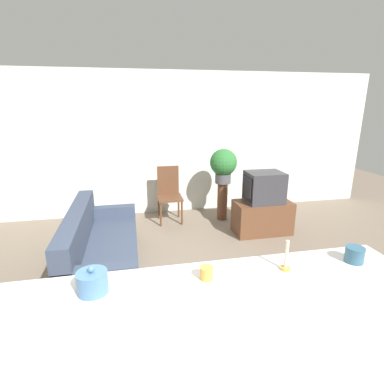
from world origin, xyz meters
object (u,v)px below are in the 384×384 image
Objects in this scene: television at (264,187)px; decorative_bowl at (92,282)px; couch at (101,253)px; wooden_chair at (169,192)px; potted_plant at (223,164)px.

television is 3.58m from decorative_bowl.
couch is 1.93× the size of wooden_chair.
couch is 2.03m from decorative_bowl.
wooden_chair is 5.30× the size of decorative_bowl.
couch is 2.02m from wooden_chair.
couch is 2.68m from potted_plant.
potted_plant is at bearing 122.79° from television.
television is (2.54, 0.80, 0.50)m from couch.
potted_plant reaches higher than wooden_chair.
wooden_chair reaches higher than couch.
potted_plant is 3.90m from decorative_bowl.
potted_plant is at bearing 60.85° from decorative_bowl.
couch is at bearing 95.05° from decorative_bowl.
potted_plant is at bearing 36.61° from couch.
wooden_chair is at bearing 148.65° from television.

